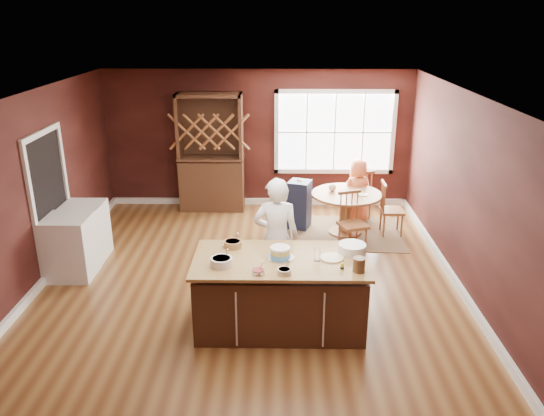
{
  "coord_description": "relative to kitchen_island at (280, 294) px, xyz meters",
  "views": [
    {
      "loc": [
        0.43,
        -6.76,
        3.7
      ],
      "look_at": [
        0.32,
        0.4,
        1.05
      ],
      "focal_mm": 35.0,
      "sensor_mm": 36.0,
      "label": 1
    }
  ],
  "objects": [
    {
      "name": "washer",
      "position": [
        -3.08,
        1.28,
        0.03
      ],
      "size": [
        0.64,
        0.62,
        0.93
      ],
      "primitive_type": "cube",
      "color": "white",
      "rests_on": "ground"
    },
    {
      "name": "toddler",
      "position": [
        0.4,
        3.33,
        0.37
      ],
      "size": [
        0.18,
        0.14,
        0.26
      ],
      "primitive_type": null,
      "color": "#8CA5BF",
      "rests_on": "high_chair"
    },
    {
      "name": "table_cup",
      "position": [
        0.91,
        3.1,
        0.36
      ],
      "size": [
        0.13,
        0.13,
        0.1
      ],
      "primitive_type": "imported",
      "rotation": [
        0.0,
        0.0,
        -0.03
      ],
      "color": "silver",
      "rests_on": "dining_table"
    },
    {
      "name": "chair_east",
      "position": [
        1.96,
        2.95,
        0.04
      ],
      "size": [
        0.39,
        0.41,
        0.97
      ],
      "primitive_type": null,
      "rotation": [
        0.0,
        0.0,
        1.57
      ],
      "color": "#93582F",
      "rests_on": "ground"
    },
    {
      "name": "chair_south",
      "position": [
        1.18,
        2.24,
        0.06
      ],
      "size": [
        0.53,
        0.51,
        1.0
      ],
      "primitive_type": null,
      "rotation": [
        0.0,
        0.0,
        0.33
      ],
      "color": "#975B2A",
      "rests_on": "ground"
    },
    {
      "name": "white_tub",
      "position": [
        0.88,
        0.18,
        0.54
      ],
      "size": [
        0.34,
        0.34,
        0.12
      ],
      "primitive_type": "cylinder",
      "color": "white",
      "rests_on": "kitchen_island"
    },
    {
      "name": "kitchen_island",
      "position": [
        0.0,
        0.0,
        0.0
      ],
      "size": [
        2.1,
        1.1,
        0.92
      ],
      "color": "#422714",
      "rests_on": "ground"
    },
    {
      "name": "baker",
      "position": [
        -0.05,
        0.77,
        0.41
      ],
      "size": [
        0.62,
        0.41,
        1.7
      ],
      "primitive_type": "imported",
      "rotation": [
        0.0,
        0.0,
        3.14
      ],
      "color": "white",
      "rests_on": "ground"
    },
    {
      "name": "window",
      "position": [
        1.06,
        4.47,
        1.06
      ],
      "size": [
        2.36,
        0.1,
        1.66
      ],
      "primitive_type": null,
      "color": "white",
      "rests_on": "room_shell"
    },
    {
      "name": "seated_woman",
      "position": [
        1.42,
        3.5,
        0.17
      ],
      "size": [
        0.7,
        0.59,
        1.21
      ],
      "primitive_type": "imported",
      "rotation": [
        0.0,
        0.0,
        3.54
      ],
      "color": "#F17C48",
      "rests_on": "ground"
    },
    {
      "name": "toy_figurine",
      "position": [
        0.71,
        -0.26,
        0.52
      ],
      "size": [
        0.05,
        0.05,
        0.08
      ],
      "primitive_type": null,
      "color": "yellow",
      "rests_on": "kitchen_island"
    },
    {
      "name": "bowl_blue",
      "position": [
        -0.69,
        -0.2,
        0.53
      ],
      "size": [
        0.26,
        0.26,
        0.1
      ],
      "primitive_type": "cylinder",
      "color": "white",
      "rests_on": "kitchen_island"
    },
    {
      "name": "stoneware_crock",
      "position": [
        0.9,
        -0.32,
        0.57
      ],
      "size": [
        0.14,
        0.14,
        0.17
      ],
      "primitive_type": "cylinder",
      "color": "brown",
      "rests_on": "kitchen_island"
    },
    {
      "name": "hutch",
      "position": [
        -1.35,
        4.22,
        0.7
      ],
      "size": [
        1.24,
        0.52,
        2.28
      ],
      "primitive_type": "cube",
      "color": "#392614",
      "rests_on": "ground"
    },
    {
      "name": "chair_north",
      "position": [
        1.49,
        3.74,
        0.05
      ],
      "size": [
        0.51,
        0.5,
        0.98
      ],
      "primitive_type": null,
      "rotation": [
        0.0,
        0.0,
        3.44
      ],
      "color": "brown",
      "rests_on": "ground"
    },
    {
      "name": "dinner_plate",
      "position": [
        0.62,
        0.01,
        0.49
      ],
      "size": [
        0.28,
        0.28,
        0.02
      ],
      "primitive_type": "cylinder",
      "color": "beige",
      "rests_on": "kitchen_island"
    },
    {
      "name": "layer_cake",
      "position": [
        -0.0,
        0.03,
        0.55
      ],
      "size": [
        0.34,
        0.34,
        0.14
      ],
      "primitive_type": null,
      "color": "white",
      "rests_on": "kitchen_island"
    },
    {
      "name": "drinking_glass",
      "position": [
        0.44,
        -0.06,
        0.56
      ],
      "size": [
        0.08,
        0.08,
        0.16
      ],
      "primitive_type": "cylinder",
      "color": "silver",
      "rests_on": "kitchen_island"
    },
    {
      "name": "rug",
      "position": [
        1.15,
        2.98,
        -0.43
      ],
      "size": [
        2.15,
        1.72,
        0.01
      ],
      "primitive_type": "cube",
      "rotation": [
        0.0,
        0.0,
        -0.07
      ],
      "color": "brown",
      "rests_on": "ground"
    },
    {
      "name": "table_plate",
      "position": [
        1.42,
        2.89,
        0.32
      ],
      "size": [
        0.18,
        0.18,
        0.01
      ],
      "primitive_type": "cylinder",
      "color": "beige",
      "rests_on": "dining_table"
    },
    {
      "name": "dryer",
      "position": [
        -3.08,
        1.92,
        0.01
      ],
      "size": [
        0.62,
        0.6,
        0.9
      ],
      "primitive_type": "cube",
      "color": "white",
      "rests_on": "ground"
    },
    {
      "name": "room_shell",
      "position": [
        -0.44,
        1.0,
        0.91
      ],
      "size": [
        7.0,
        7.0,
        7.0
      ],
      "color": "brown",
      "rests_on": "ground"
    },
    {
      "name": "doorway",
      "position": [
        -3.41,
        1.6,
        0.59
      ],
      "size": [
        0.08,
        1.26,
        2.13
      ],
      "primitive_type": null,
      "color": "white",
      "rests_on": "room_shell"
    },
    {
      "name": "high_chair",
      "position": [
        0.35,
        3.23,
        0.02
      ],
      "size": [
        0.47,
        0.47,
        0.92
      ],
      "primitive_type": null,
      "rotation": [
        0.0,
        0.0,
        -0.33
      ],
      "color": "#151A34",
      "rests_on": "ground"
    },
    {
      "name": "bowl_olive",
      "position": [
        0.05,
        -0.39,
        0.51
      ],
      "size": [
        0.16,
        0.16,
        0.06
      ],
      "primitive_type": "cylinder",
      "color": "beige",
      "rests_on": "kitchen_island"
    },
    {
      "name": "bowl_pink",
      "position": [
        -0.25,
        -0.4,
        0.51
      ],
      "size": [
        0.15,
        0.15,
        0.05
      ],
      "primitive_type": "cylinder",
      "color": "silver",
      "rests_on": "kitchen_island"
    },
    {
      "name": "bowl_yellow",
      "position": [
        -0.6,
        0.33,
        0.52
      ],
      "size": [
        0.23,
        0.23,
        0.08
      ],
      "primitive_type": "cylinder",
      "color": "#9F6F3E",
      "rests_on": "kitchen_island"
    },
    {
      "name": "dining_table",
      "position": [
        1.15,
        2.98,
        0.1
      ],
      "size": [
        1.22,
        1.22,
        0.75
      ],
      "color": "olive",
      "rests_on": "ground"
    }
  ]
}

